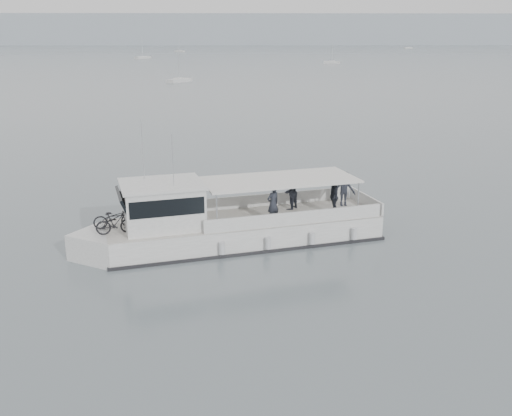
{
  "coord_description": "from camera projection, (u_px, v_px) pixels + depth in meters",
  "views": [
    {
      "loc": [
        3.59,
        -26.2,
        9.0
      ],
      "look_at": [
        4.22,
        -1.85,
        1.6
      ],
      "focal_mm": 40.0,
      "sensor_mm": 36.0,
      "label": 1
    }
  ],
  "objects": [
    {
      "name": "moored_fleet",
      "position": [
        201.0,
        57.0,
        239.81
      ],
      "size": [
        418.52,
        331.85,
        9.86
      ],
      "color": "white",
      "rests_on": "ground"
    },
    {
      "name": "tour_boat",
      "position": [
        219.0,
        224.0,
        25.29
      ],
      "size": [
        13.84,
        6.62,
        5.83
      ],
      "rotation": [
        0.0,
        0.0,
        0.28
      ],
      "color": "white",
      "rests_on": "ground"
    },
    {
      "name": "headland",
      "position": [
        237.0,
        30.0,
        559.16
      ],
      "size": [
        1400.0,
        90.0,
        28.0
      ],
      "primitive_type": "cube",
      "color": "#939EA8",
      "rests_on": "ground"
    },
    {
      "name": "ground",
      "position": [
        168.0,
        229.0,
        27.59
      ],
      "size": [
        1400.0,
        1400.0,
        0.0
      ],
      "primitive_type": "plane",
      "color": "#535D62",
      "rests_on": "ground"
    }
  ]
}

